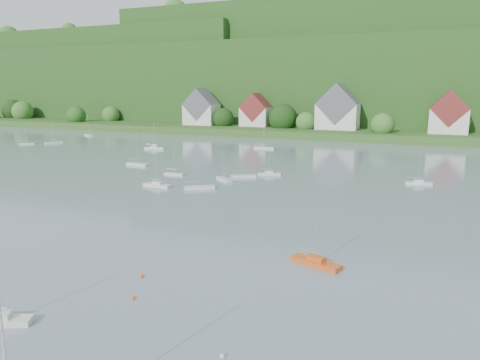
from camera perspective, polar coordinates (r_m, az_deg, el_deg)
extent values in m
cube|color=#2B531F|center=(198.52, 11.30, 6.20)|extent=(600.00, 60.00, 3.00)
cube|color=#143A12|center=(271.68, 14.67, 11.35)|extent=(620.00, 160.00, 40.00)
cube|color=#143A12|center=(316.37, -14.38, 12.07)|extent=(200.00, 120.00, 52.00)
cube|color=#143A12|center=(265.61, 16.79, 12.97)|extent=(240.00, 130.00, 60.00)
sphere|color=#2D6324|center=(270.65, -25.66, 7.76)|extent=(11.19, 11.19, 11.19)
sphere|color=#2D6324|center=(236.83, -15.93, 7.86)|extent=(8.61, 8.61, 8.61)
sphere|color=#1D4F17|center=(235.99, -19.85, 7.64)|extent=(9.03, 9.03, 9.03)
sphere|color=#2D6324|center=(184.01, 8.26, 7.20)|extent=(8.19, 8.19, 8.19)
sphere|color=#2D6324|center=(202.01, -4.20, 7.51)|extent=(6.49, 6.49, 6.49)
sphere|color=#2D6324|center=(186.58, 25.20, 6.69)|extent=(12.16, 12.16, 12.16)
sphere|color=#2D6324|center=(175.06, 17.47, 6.63)|extent=(8.73, 8.73, 8.73)
sphere|color=black|center=(198.26, -2.12, 7.72)|extent=(9.32, 9.32, 9.32)
sphere|color=black|center=(281.02, -25.82, 7.73)|extent=(9.50, 9.50, 9.50)
sphere|color=black|center=(283.13, -26.63, 7.84)|extent=(11.91, 11.91, 11.91)
sphere|color=black|center=(189.07, 5.43, 7.75)|extent=(11.92, 11.92, 11.92)
sphere|color=#2D6324|center=(275.01, -13.47, 18.06)|extent=(10.52, 10.52, 10.52)
sphere|color=#2D6324|center=(350.14, -27.07, 15.78)|extent=(13.75, 13.75, 13.75)
sphere|color=#1D4F17|center=(286.79, -3.14, 18.06)|extent=(10.29, 10.29, 10.29)
sphere|color=black|center=(342.03, -20.48, 16.32)|extent=(10.31, 10.31, 10.31)
sphere|color=black|center=(313.72, -21.53, 16.67)|extent=(8.14, 8.14, 8.14)
sphere|color=#2D6324|center=(337.01, -18.26, 16.45)|extent=(7.15, 7.15, 7.15)
sphere|color=black|center=(379.83, -26.61, 15.33)|extent=(11.66, 11.66, 11.66)
sphere|color=black|center=(269.46, -1.02, 18.38)|extent=(7.18, 7.18, 7.18)
sphere|color=#2D6324|center=(293.59, -20.64, 17.17)|extent=(8.89, 8.89, 8.89)
sphere|color=black|center=(341.04, -21.34, 16.27)|extent=(9.97, 9.97, 9.97)
sphere|color=#1D4F17|center=(252.29, 23.95, 19.97)|extent=(12.83, 12.83, 12.83)
sphere|color=#2D6324|center=(252.05, 4.38, 20.70)|extent=(8.18, 8.18, 8.18)
sphere|color=#1D4F17|center=(279.15, 15.50, 19.60)|extent=(12.73, 12.73, 12.73)
sphere|color=#2D6324|center=(284.42, 5.06, 19.60)|extent=(7.07, 7.07, 7.07)
sphere|color=black|center=(244.26, 13.18, 20.74)|extent=(8.21, 8.21, 8.21)
sphere|color=#2D6324|center=(271.25, 9.79, 20.07)|extent=(12.24, 12.24, 12.24)
sphere|color=#2D6324|center=(269.27, -8.13, 20.23)|extent=(13.65, 13.65, 13.65)
sphere|color=#1D4F17|center=(268.83, 5.70, 16.38)|extent=(12.01, 12.01, 12.01)
sphere|color=black|center=(270.49, 14.03, 16.21)|extent=(15.72, 15.72, 15.72)
sphere|color=#1D4F17|center=(264.27, 17.12, 15.97)|extent=(10.54, 10.54, 10.54)
sphere|color=#1D4F17|center=(374.00, -16.36, 14.51)|extent=(8.18, 8.18, 8.18)
sphere|color=black|center=(356.25, -15.04, 14.76)|extent=(8.74, 8.74, 8.74)
sphere|color=black|center=(350.02, -19.35, 14.77)|extent=(15.38, 15.38, 15.38)
cube|color=beige|center=(204.06, -4.86, 8.21)|extent=(14.00, 10.00, 9.00)
cube|color=#56555D|center=(203.85, -4.88, 9.48)|extent=(14.00, 10.40, 14.00)
cube|color=beige|center=(195.76, 2.00, 7.96)|extent=(12.00, 9.00, 8.00)
cube|color=maroon|center=(195.55, 2.00, 9.13)|extent=(12.00, 9.36, 12.00)
cube|color=beige|center=(185.34, 12.16, 7.82)|extent=(16.00, 11.00, 10.00)
cube|color=#56555D|center=(185.10, 12.23, 9.36)|extent=(16.00, 11.44, 16.00)
cube|color=beige|center=(180.40, 24.70, 6.77)|extent=(13.00, 10.00, 9.00)
cube|color=maroon|center=(180.17, 24.82, 8.20)|extent=(13.00, 10.40, 13.00)
cube|color=silver|center=(44.10, -27.97, -15.40)|extent=(5.33, 3.50, 0.52)
cylinder|color=silver|center=(27.63, -27.47, -18.47)|extent=(0.10, 0.10, 10.38)
cube|color=#D1531A|center=(51.43, 9.51, -10.26)|extent=(6.00, 3.39, 0.58)
cube|color=#D1531A|center=(51.23, 9.53, -9.69)|extent=(2.28, 1.72, 0.50)
cylinder|color=silver|center=(50.12, 9.66, -6.10)|extent=(0.10, 0.10, 7.23)
cylinder|color=silver|center=(51.43, 8.72, -8.81)|extent=(3.04, 1.09, 0.08)
sphere|color=#F45918|center=(44.57, -13.29, -14.38)|extent=(0.43, 0.43, 0.43)
sphere|color=#F45918|center=(49.00, -12.29, -11.87)|extent=(0.45, 0.45, 0.45)
sphere|color=silver|center=(35.42, -2.23, -21.39)|extent=(0.38, 0.38, 0.38)
cube|color=silver|center=(87.93, -5.13, -0.94)|extent=(5.89, 4.61, 0.59)
cylinder|color=silver|center=(87.15, -5.18, 1.63)|extent=(0.10, 0.10, 7.42)
cylinder|color=silver|center=(87.60, -5.73, -0.20)|extent=(2.79, 1.84, 0.08)
cube|color=silver|center=(146.86, -10.70, 3.95)|extent=(6.68, 3.02, 0.65)
cube|color=silver|center=(146.79, -10.70, 4.17)|extent=(2.46, 1.68, 0.50)
cylinder|color=silver|center=(146.37, -10.76, 5.64)|extent=(0.10, 0.10, 8.06)
cylinder|color=silver|center=(147.08, -11.06, 4.43)|extent=(3.50, 0.77, 0.08)
cube|color=silver|center=(173.16, -25.23, 4.15)|extent=(4.35, 4.22, 0.47)
cylinder|color=silver|center=(172.84, -25.32, 5.20)|extent=(0.10, 0.10, 5.92)
cylinder|color=silver|center=(173.10, -25.50, 4.51)|extent=(1.95, 1.85, 0.08)
cube|color=silver|center=(102.42, -8.26, 0.73)|extent=(4.69, 1.46, 0.46)
cylinder|color=silver|center=(101.88, -8.31, 2.46)|extent=(0.10, 0.10, 5.81)
cylinder|color=silver|center=(102.55, -8.62, 1.38)|extent=(2.56, 0.17, 0.08)
cube|color=silver|center=(98.81, 0.40, 0.48)|extent=(5.66, 4.03, 0.56)
cylinder|color=silver|center=(98.16, 0.40, 2.64)|extent=(0.10, 0.10, 6.98)
cylinder|color=silver|center=(98.51, -0.09, 1.15)|extent=(2.74, 1.53, 0.08)
cube|color=silver|center=(101.43, 3.66, 0.74)|extent=(5.28, 3.32, 0.51)
cube|color=silver|center=(101.33, 3.67, 1.02)|extent=(2.04, 1.62, 0.50)
cylinder|color=silver|center=(100.84, 3.69, 2.67)|extent=(0.10, 0.10, 6.41)
cylinder|color=silver|center=(101.17, 3.24, 1.38)|extent=(2.63, 1.17, 0.08)
cube|color=silver|center=(172.03, -22.37, 4.36)|extent=(4.66, 5.85, 0.59)
cylinder|color=silver|center=(171.63, -22.47, 5.68)|extent=(0.10, 0.10, 7.40)
cylinder|color=silver|center=(171.73, -22.69, 4.73)|extent=(1.87, 2.76, 0.08)
cube|color=silver|center=(116.91, -12.73, 1.94)|extent=(6.23, 2.17, 0.61)
cylinder|color=silver|center=(116.31, -12.82, 3.95)|extent=(0.10, 0.10, 7.64)
cylinder|color=silver|center=(117.30, -13.11, 2.55)|extent=(3.36, 0.33, 0.08)
cube|color=silver|center=(90.96, -10.35, -0.67)|extent=(5.94, 1.97, 0.59)
cube|color=silver|center=(90.85, -10.36, -0.33)|extent=(2.11, 1.26, 0.50)
cylinder|color=silver|center=(90.22, -10.44, 1.79)|extent=(0.10, 0.10, 7.32)
cylinder|color=silver|center=(91.24, -10.82, 0.12)|extent=(3.22, 0.26, 0.08)
cube|color=silver|center=(98.45, 21.53, -0.39)|extent=(5.37, 2.40, 0.52)
cube|color=silver|center=(98.35, 21.55, -0.10)|extent=(1.97, 1.34, 0.50)
cylinder|color=silver|center=(97.83, 21.68, 1.62)|extent=(0.10, 0.10, 6.48)
cylinder|color=silver|center=(98.10, 21.13, 0.29)|extent=(2.82, 0.61, 0.08)
cube|color=silver|center=(194.26, -18.48, 5.37)|extent=(6.28, 4.89, 0.63)
cylinder|color=silver|center=(193.89, -18.56, 6.62)|extent=(0.10, 0.10, 7.90)
cylinder|color=silver|center=(195.05, -18.58, 5.75)|extent=(2.97, 1.94, 0.08)
cube|color=silver|center=(95.63, -2.01, 0.09)|extent=(4.82, 4.50, 0.52)
cylinder|color=silver|center=(95.00, -2.02, 2.15)|extent=(0.10, 0.10, 6.45)
cylinder|color=silver|center=(96.10, -2.20, 0.85)|extent=(2.18, 1.94, 0.08)
cube|color=silver|center=(145.00, 3.02, 4.04)|extent=(6.62, 3.27, 0.64)
cylinder|color=silver|center=(144.50, 3.04, 5.73)|extent=(0.10, 0.10, 7.98)
cylinder|color=silver|center=(144.94, 2.64, 4.52)|extent=(3.43, 0.92, 0.08)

